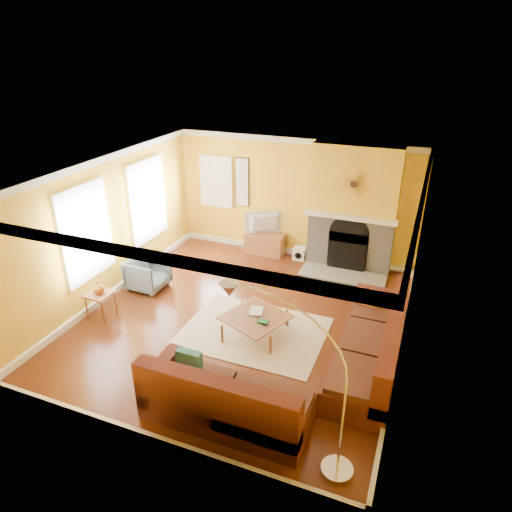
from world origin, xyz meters
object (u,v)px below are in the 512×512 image
at_px(media_console, 265,244).
at_px(arc_lamp, 290,384).
at_px(sectional_sofa, 292,339).
at_px(armchair, 148,274).
at_px(side_table, 101,305).
at_px(coffee_table, 255,325).

height_order(media_console, arc_lamp, arc_lamp).
distance_m(sectional_sofa, armchair, 3.61).
bearing_deg(side_table, sectional_sofa, -0.00).
bearing_deg(media_console, sectional_sofa, -63.43).
xyz_separation_m(sectional_sofa, side_table, (-3.60, 0.00, -0.21)).
bearing_deg(sectional_sofa, media_console, 116.57).
relative_size(media_console, armchair, 1.25).
xyz_separation_m(sectional_sofa, arc_lamp, (0.49, -1.70, 0.67)).
height_order(sectional_sofa, arc_lamp, arc_lamp).
bearing_deg(media_console, side_table, -116.57).
bearing_deg(arc_lamp, sectional_sofa, 106.11).
bearing_deg(arc_lamp, media_console, 113.38).
relative_size(armchair, side_table, 1.48).
bearing_deg(sectional_sofa, armchair, 160.56).
distance_m(side_table, arc_lamp, 4.52).
relative_size(armchair, arc_lamp, 0.32).
distance_m(coffee_table, media_console, 3.26).
bearing_deg(coffee_table, media_console, 107.88).
bearing_deg(coffee_table, sectional_sofa, -32.01).
distance_m(sectional_sofa, arc_lamp, 1.89).
distance_m(coffee_table, arc_lamp, 2.72).
bearing_deg(armchair, coffee_table, -103.58).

